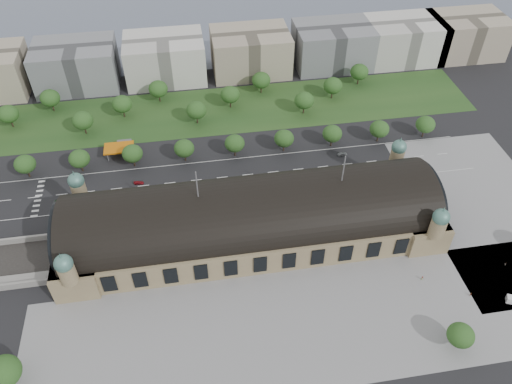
{
  "coord_description": "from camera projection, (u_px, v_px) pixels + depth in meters",
  "views": [
    {
      "loc": [
        -20.23,
        -135.05,
        152.87
      ],
      "look_at": [
        3.49,
        11.02,
        14.0
      ],
      "focal_mm": 35.0,
      "sensor_mm": 36.0,
      "label": 1
    }
  ],
  "objects": [
    {
      "name": "station",
      "position": [
        252.0,
        219.0,
        197.15
      ],
      "size": [
        150.0,
        48.4,
        44.3
      ],
      "color": "#94855C",
      "rests_on": "ground"
    },
    {
      "name": "grass_belt",
      "position": [
        198.0,
        112.0,
        269.37
      ],
      "size": [
        300.0,
        45.0,
        0.1
      ],
      "primitive_type": "cube",
      "color": "#21461C",
      "rests_on": "ground"
    },
    {
      "name": "plaza_south",
      "position": [
        300.0,
        326.0,
        173.68
      ],
      "size": [
        190.0,
        48.0,
        0.12
      ],
      "primitive_type": "cube",
      "color": "gray",
      "rests_on": "ground"
    },
    {
      "name": "plaza_east",
      "position": [
        486.0,
        208.0,
        216.22
      ],
      "size": [
        56.0,
        100.0,
        0.12
      ],
      "primitive_type": "cube",
      "color": "gray",
      "rests_on": "ground"
    },
    {
      "name": "road_slab",
      "position": [
        196.0,
        180.0,
        229.19
      ],
      "size": [
        260.0,
        26.0,
        0.1
      ],
      "primitive_type": "cube",
      "color": "black",
      "rests_on": "ground"
    },
    {
      "name": "office_7",
      "position": [
        465.0,
        35.0,
        309.81
      ],
      "size": [
        45.0,
        32.0,
        24.0
      ],
      "primitive_type": "cube",
      "color": "tan",
      "rests_on": "ground"
    },
    {
      "name": "tree_belt_5",
      "position": [
        158.0,
        89.0,
        271.6
      ],
      "size": [
        10.4,
        10.4,
        12.48
      ],
      "color": "#2D2116",
      "rests_on": "ground"
    },
    {
      "name": "tree_plaza_s",
      "position": [
        461.0,
        335.0,
        163.35
      ],
      "size": [
        9.0,
        9.0,
        10.64
      ],
      "color": "#2D2116",
      "rests_on": "ground"
    },
    {
      "name": "tree_belt_6",
      "position": [
        196.0,
        110.0,
        256.55
      ],
      "size": [
        10.4,
        10.4,
        12.48
      ],
      "color": "#2D2116",
      "rests_on": "ground"
    },
    {
      "name": "tree_row_9",
      "position": [
        425.0,
        124.0,
        248.47
      ],
      "size": [
        9.6,
        9.6,
        11.52
      ],
      "color": "#2D2116",
      "rests_on": "ground"
    },
    {
      "name": "tree_row_2",
      "position": [
        79.0,
        159.0,
        228.83
      ],
      "size": [
        9.6,
        9.6,
        11.52
      ],
      "color": "#2D2116",
      "rests_on": "ground"
    },
    {
      "name": "tree_belt_7",
      "position": [
        230.0,
        95.0,
        267.4
      ],
      "size": [
        10.4,
        10.4,
        12.48
      ],
      "color": "#2D2116",
      "rests_on": "ground"
    },
    {
      "name": "tree_row_4",
      "position": [
        184.0,
        148.0,
        234.44
      ],
      "size": [
        9.6,
        9.6,
        11.52
      ],
      "color": "#2D2116",
      "rests_on": "ground"
    },
    {
      "name": "tree_belt_8",
      "position": [
        261.0,
        80.0,
        278.26
      ],
      "size": [
        10.4,
        10.4,
        12.48
      ],
      "color": "#2D2116",
      "rests_on": "ground"
    },
    {
      "name": "traffic_car_6",
      "position": [
        389.0,
        162.0,
        237.88
      ],
      "size": [
        4.71,
        2.22,
        1.3
      ],
      "primitive_type": "imported",
      "rotation": [
        0.0,
        0.0,
        -1.56
      ],
      "color": "silver",
      "rests_on": "ground"
    },
    {
      "name": "tree_belt_3",
      "position": [
        83.0,
        121.0,
        249.88
      ],
      "size": [
        10.4,
        10.4,
        12.48
      ],
      "color": "#2D2116",
      "rests_on": "ground"
    },
    {
      "name": "tree_belt_11",
      "position": [
        359.0,
        72.0,
        284.92
      ],
      "size": [
        10.4,
        10.4,
        12.48
      ],
      "color": "#2D2116",
      "rests_on": "ground"
    },
    {
      "name": "parked_car_2",
      "position": [
        100.0,
        210.0,
        213.81
      ],
      "size": [
        5.92,
        4.89,
        1.62
      ],
      "primitive_type": "imported",
      "rotation": [
        0.0,
        0.0,
        -1.01
      ],
      "color": "#181844",
      "rests_on": "ground"
    },
    {
      "name": "tree_row_7",
      "position": [
        332.0,
        134.0,
        242.86
      ],
      "size": [
        9.6,
        9.6,
        11.52
      ],
      "color": "#2D2116",
      "rests_on": "ground"
    },
    {
      "name": "bus_east",
      "position": [
        302.0,
        175.0,
        229.36
      ],
      "size": [
        12.4,
        4.04,
        3.39
      ],
      "primitive_type": "imported",
      "rotation": [
        0.0,
        0.0,
        1.67
      ],
      "color": "silver",
      "rests_on": "ground"
    },
    {
      "name": "parked_car_1",
      "position": [
        93.0,
        210.0,
        214.06
      ],
      "size": [
        5.7,
        5.09,
        1.47
      ],
      "primitive_type": "imported",
      "rotation": [
        0.0,
        0.0,
        -0.94
      ],
      "color": "maroon",
      "rests_on": "ground"
    },
    {
      "name": "traffic_car_5",
      "position": [
        342.0,
        154.0,
        241.83
      ],
      "size": [
        4.63,
        1.93,
        1.49
      ],
      "primitive_type": "imported",
      "rotation": [
        0.0,
        0.0,
        1.65
      ],
      "color": "#4F5356",
      "rests_on": "ground"
    },
    {
      "name": "parked_car_0",
      "position": [
        117.0,
        207.0,
        215.21
      ],
      "size": [
        4.91,
        3.74,
        1.55
      ],
      "primitive_type": "imported",
      "rotation": [
        0.0,
        0.0,
        -1.06
      ],
      "color": "black",
      "rests_on": "ground"
    },
    {
      "name": "office_4",
      "position": [
        250.0,
        52.0,
        294.04
      ],
      "size": [
        45.0,
        32.0,
        24.0
      ],
      "primitive_type": "cube",
      "color": "tan",
      "rests_on": "ground"
    },
    {
      "name": "pedestrian_0",
      "position": [
        422.0,
        278.0,
        187.5
      ],
      "size": [
        1.02,
        0.81,
        1.83
      ],
      "primitive_type": "imported",
      "rotation": [
        0.0,
        0.0,
        -0.38
      ],
      "color": "gray",
      "rests_on": "ground"
    },
    {
      "name": "ground",
      "position": [
        252.0,
        236.0,
        204.18
      ],
      "size": [
        900.0,
        900.0,
        0.0
      ],
      "primitive_type": "plane",
      "color": "black",
      "rests_on": "ground"
    },
    {
      "name": "pedestrian_1",
      "position": [
        471.0,
        294.0,
        182.13
      ],
      "size": [
        0.82,
        0.79,
        1.89
      ],
      "primitive_type": "imported",
      "rotation": [
        0.0,
        0.0,
        0.7
      ],
      "color": "gray",
      "rests_on": "ground"
    },
    {
      "name": "tree_row_5",
      "position": [
        235.0,
        143.0,
        237.25
      ],
      "size": [
        9.6,
        9.6,
        11.52
      ],
      "color": "#2D2116",
      "rests_on": "ground"
    },
    {
      "name": "parked_car_6",
      "position": [
        204.0,
        204.0,
        216.65
      ],
      "size": [
        5.94,
        4.02,
        1.6
      ],
      "primitive_type": "imported",
      "rotation": [
        0.0,
        0.0,
        -1.21
      ],
      "color": "black",
      "rests_on": "ground"
    },
    {
      "name": "tree_row_6",
      "position": [
        284.0,
        138.0,
        240.05
      ],
      "size": [
        9.6,
        9.6,
        11.52
      ],
      "color": "#2D2116",
      "rests_on": "ground"
    },
    {
      "name": "pedestrian_2",
      "position": [
        505.0,
        264.0,
        192.54
      ],
      "size": [
        0.84,
        0.91,
        1.63
      ],
      "primitive_type": "imported",
      "rotation": [
        0.0,
        0.0,
        2.21
      ],
      "color": "gray",
      "rests_on": "ground"
    },
    {
      "name": "tree_belt_9",
      "position": [
        304.0,
        100.0,
        263.21
      ],
      "size": [
        10.4,
        10.4,
        12.48
      ],
      "color": "#2D2116",
      "rests_on": "ground"
    },
    {
      "name": "tree_plaza_sw",
      "position": [
        3.0,
        372.0,
        152.75
      ],
      "size": [
        11.0,
        11.0,
        12.73
      ],
      "color": "#2D2116",
      "rests_on": "ground"
    },
    {
      "name": "petrol_station",
      "position": [
        122.0,
        146.0,
        242.85
      ],
      "size": [
        14.0,
        13.0,
        5.05
      ],
      "color": "#C5670B",
      "rests_on": "ground"
    },
    {
      "name": "traffic_car_4",
      "position": [
        234.0,
        184.0,
        226.36
      ],
      "size": [
        4.22,
        1.75,
        1.43
      ],
      "primitive_type": "imported",
      "rotation": [
        0.0,
        0.0,
        -1.56
      ],
      "color": "#1B1B4B",
      "rests_on": "ground"
    },
    {
      "name": "tree_belt_10",
      "position": [
        333.0,
        86.0,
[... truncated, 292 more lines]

